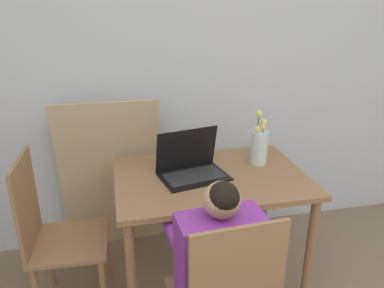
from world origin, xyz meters
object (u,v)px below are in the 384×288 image
object	(u,v)px
laptop	(191,165)
flower_vase	(259,145)
chair_spare	(55,236)
water_bottle	(208,147)
person_seated	(216,257)

from	to	relation	value
laptop	flower_vase	size ratio (longest dim) A/B	1.25
chair_spare	laptop	world-z (taller)	laptop
flower_vase	water_bottle	distance (m)	0.30
person_seated	laptop	world-z (taller)	person_seated
laptop	water_bottle	xyz separation A→B (m)	(0.14, 0.15, 0.04)
laptop	flower_vase	world-z (taller)	flower_vase
person_seated	flower_vase	world-z (taller)	flower_vase
person_seated	flower_vase	xyz separation A→B (m)	(0.45, 0.65, 0.23)
water_bottle	laptop	bearing A→B (deg)	-133.15
person_seated	flower_vase	bearing A→B (deg)	-128.27
chair_spare	water_bottle	xyz separation A→B (m)	(0.90, 0.19, 0.36)
chair_spare	person_seated	xyz separation A→B (m)	(0.75, -0.54, 0.15)
chair_spare	laptop	xyz separation A→B (m)	(0.76, 0.04, 0.33)
chair_spare	flower_vase	xyz separation A→B (m)	(1.19, 0.11, 0.38)
laptop	water_bottle	distance (m)	0.20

